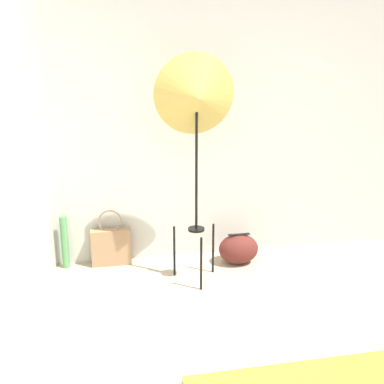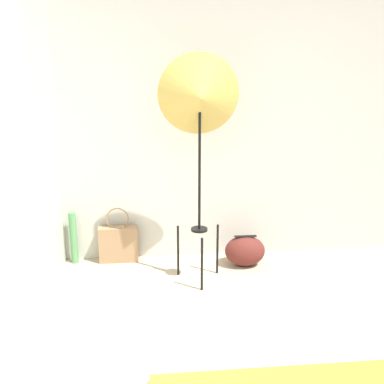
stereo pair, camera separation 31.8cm
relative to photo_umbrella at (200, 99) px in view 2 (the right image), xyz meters
name	(u,v)px [view 2 (the right image)]	position (x,y,z in m)	size (l,w,h in m)	color
wall_back	(197,122)	(0.04, 0.57, -0.25)	(8.00, 0.05, 2.60)	beige
wall_side_left	(4,153)	(-1.25, -0.88, -0.25)	(0.05, 8.00, 2.60)	beige
photo_umbrella	(200,99)	(0.00, 0.00, 0.00)	(0.66, 0.35, 1.91)	black
tote_bag	(119,243)	(-0.72, 0.45, -1.37)	(0.36, 0.12, 0.53)	#9E7A56
duffel_bag	(245,251)	(0.46, 0.25, -1.41)	(0.37, 0.28, 0.29)	#5B231E
paper_roll	(74,238)	(-1.13, 0.46, -1.30)	(0.07, 0.07, 0.50)	#56995B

